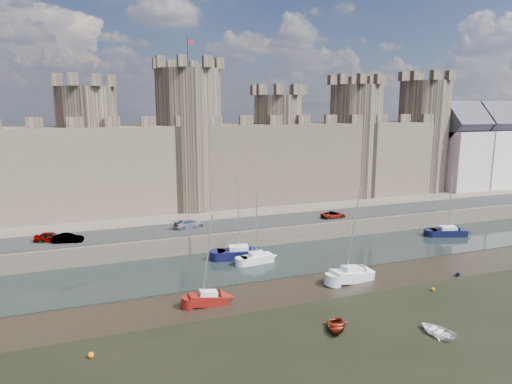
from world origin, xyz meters
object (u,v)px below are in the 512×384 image
Objects in this scene: car_1 at (68,238)px; car_2 at (189,224)px; sailboat_3 at (448,232)px; car_0 at (50,237)px; sailboat_5 at (352,275)px; sailboat_1 at (239,253)px; sailboat_4 at (208,298)px; car_3 at (334,215)px; sailboat_2 at (257,258)px.

car_1 is 16.06m from car_2.
sailboat_3 is at bearing -86.87° from car_1.
car_0 is 0.85× the size of car_2.
sailboat_5 is (30.36, -18.19, -2.33)m from car_1.
sailboat_1 is 14.05m from sailboat_4.
sailboat_3 reaches higher than sailboat_4.
car_3 is 18.15m from sailboat_2.
sailboat_2 is at bearing -100.60° from car_1.
sailboat_1 reaches higher than sailboat_4.
sailboat_2 is (-15.87, -8.51, -2.29)m from car_3.
sailboat_4 is (-24.66, -18.28, -2.34)m from car_3.
car_2 is 0.48× the size of sailboat_3.
sailboat_1 is 2.84m from sailboat_2.
car_0 is at bearing -170.84° from sailboat_3.
car_3 is 18.70m from sailboat_1.
sailboat_4 is (13.49, -18.65, -2.42)m from car_1.
sailboat_3 is at bearing -4.55° from sailboat_2.
sailboat_2 is 0.82× the size of sailboat_5.
car_2 is 0.41× the size of sailboat_5.
sailboat_1 is at bearing 108.54° from car_3.
sailboat_2 is 13.14m from sailboat_4.
sailboat_5 reaches higher than car_1.
sailboat_3 is at bearing -118.77° from car_2.
car_0 is at bearing 129.61° from sailboat_4.
car_1 is at bearing 81.56° from car_2.
sailboat_1 is at bearing 122.66° from sailboat_5.
car_1 is 21.78m from sailboat_1.
car_0 is at bearing 150.50° from sailboat_2.
sailboat_3 is (33.33, -1.02, -0.11)m from sailboat_1.
sailboat_5 is at bearing -137.67° from sailboat_3.
car_1 is 0.34× the size of sailboat_5.
car_2 is 24.76m from sailboat_5.
sailboat_3 reaches higher than car_3.
car_1 is 38.16m from car_3.
sailboat_4 is 0.84× the size of sailboat_5.
sailboat_5 is at bearing -55.97° from sailboat_2.
sailboat_4 is (-40.48, -11.07, -0.04)m from sailboat_3.
sailboat_1 reaches higher than car_0.
car_2 is 0.50× the size of sailboat_2.
car_3 is at bearing -80.19° from car_0.
sailboat_3 is (53.98, -7.58, -2.38)m from car_1.
sailboat_2 is 0.97× the size of sailboat_4.
car_1 is at bearing 141.88° from sailboat_5.
car_0 is 0.98× the size of car_3.
sailboat_1 is at bearing -163.62° from sailboat_3.
car_0 is 0.35× the size of sailboat_5.
sailboat_2 reaches higher than car_1.
sailboat_2 is at bearing 117.27° from car_3.
sailboat_5 reaches higher than sailboat_3.
sailboat_2 is at bearing -159.52° from sailboat_3.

